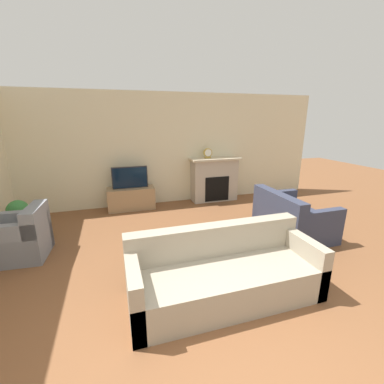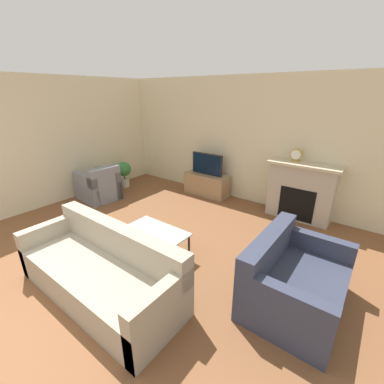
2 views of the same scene
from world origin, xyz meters
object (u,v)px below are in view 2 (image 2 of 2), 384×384
(couch_sectional, at_px, (102,272))
(mantel_clock, at_px, (296,155))
(potted_plant, at_px, (124,171))
(couch_loveseat, at_px, (293,282))
(coffee_table, at_px, (153,235))
(tv, at_px, (207,164))
(armchair_by_window, at_px, (99,187))

(couch_sectional, xyz_separation_m, mantel_clock, (1.14, 3.59, 0.96))
(couch_sectional, distance_m, mantel_clock, 3.89)
(potted_plant, distance_m, mantel_clock, 4.21)
(couch_loveseat, bearing_deg, coffee_table, 99.46)
(couch_loveseat, bearing_deg, mantel_clock, 18.60)
(tv, bearing_deg, coffee_table, -73.08)
(couch_sectional, bearing_deg, armchair_by_window, 146.35)
(tv, xyz_separation_m, mantel_clock, (1.95, 0.08, 0.48))
(armchair_by_window, height_order, coffee_table, armchair_by_window)
(tv, relative_size, coffee_table, 0.82)
(couch_sectional, bearing_deg, tv, 103.01)
(armchair_by_window, xyz_separation_m, potted_plant, (-0.24, 0.93, 0.11))
(couch_sectional, bearing_deg, coffee_table, 91.33)
(armchair_by_window, bearing_deg, couch_loveseat, 87.18)
(armchair_by_window, height_order, potted_plant, armchair_by_window)
(couch_loveseat, xyz_separation_m, coffee_table, (-1.95, -0.33, 0.09))
(tv, bearing_deg, couch_sectional, -76.99)
(potted_plant, bearing_deg, coffee_table, -31.86)
(couch_sectional, xyz_separation_m, armchair_by_window, (-2.65, 1.76, 0.01))
(couch_sectional, height_order, potted_plant, couch_sectional)
(tv, bearing_deg, mantel_clock, 2.48)
(mantel_clock, bearing_deg, couch_sectional, -107.63)
(couch_loveseat, distance_m, armchair_by_window, 4.61)
(couch_sectional, relative_size, mantel_clock, 9.26)
(couch_loveseat, bearing_deg, tv, 50.40)
(couch_loveseat, relative_size, mantel_clock, 5.49)
(couch_sectional, xyz_separation_m, couch_loveseat, (1.93, 1.24, -0.00))
(armchair_by_window, distance_m, potted_plant, 0.97)
(tv, distance_m, mantel_clock, 2.01)
(coffee_table, relative_size, mantel_clock, 4.02)
(couch_sectional, relative_size, potted_plant, 3.39)
(couch_sectional, height_order, armchair_by_window, same)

